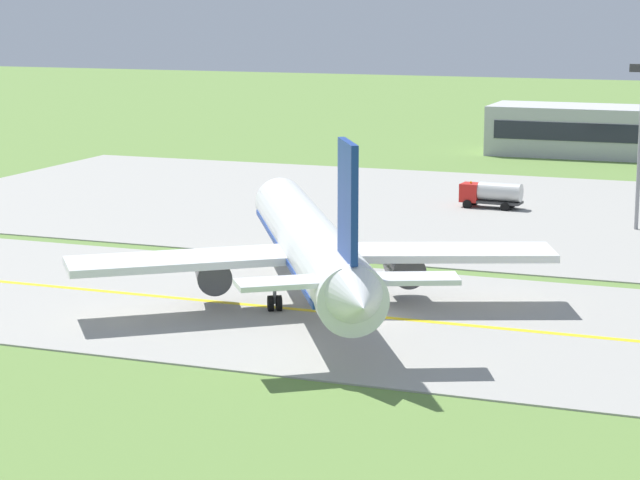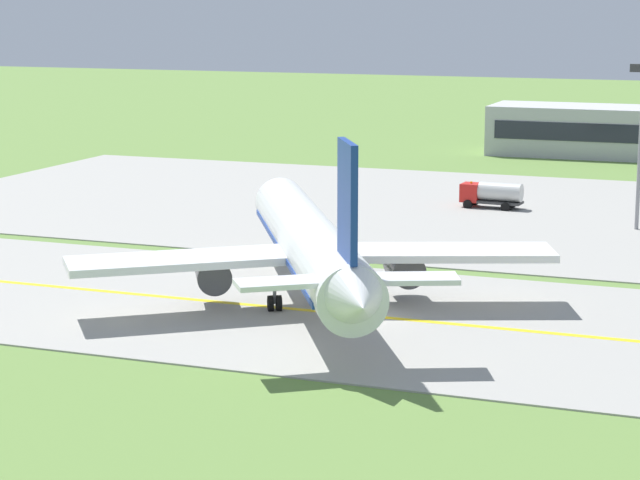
# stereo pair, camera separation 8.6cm
# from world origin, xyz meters

# --- Properties ---
(ground_plane) EXTENTS (500.00, 500.00, 0.00)m
(ground_plane) POSITION_xyz_m (0.00, 0.00, 0.00)
(ground_plane) COLOR olive
(taxiway_strip) EXTENTS (240.00, 28.00, 0.10)m
(taxiway_strip) POSITION_xyz_m (0.00, 0.00, 0.05)
(taxiway_strip) COLOR #9E9B93
(taxiway_strip) RESTS_ON ground
(apron_pad) EXTENTS (140.00, 52.00, 0.10)m
(apron_pad) POSITION_xyz_m (10.00, 42.00, 0.05)
(apron_pad) COLOR #9E9B93
(apron_pad) RESTS_ON ground
(taxiway_centreline) EXTENTS (220.00, 0.60, 0.01)m
(taxiway_centreline) POSITION_xyz_m (0.00, 0.00, 0.11)
(taxiway_centreline) COLOR yellow
(taxiway_centreline) RESTS_ON taxiway_strip
(airplane_lead) EXTENTS (30.10, 36.20, 12.70)m
(airplane_lead) POSITION_xyz_m (-5.10, 1.83, 4.13)
(airplane_lead) COLOR white
(airplane_lead) RESTS_ON ground
(service_truck_fuel) EXTENTS (6.13, 2.67, 2.65)m
(service_truck_fuel) POSITION_xyz_m (-2.67, 44.56, 1.53)
(service_truck_fuel) COLOR red
(service_truck_fuel) RESTS_ON ground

